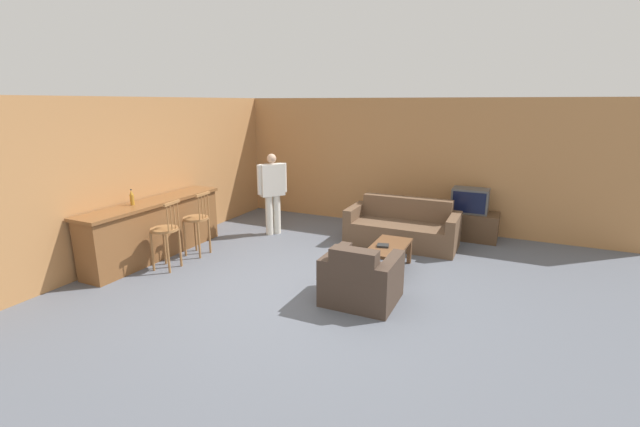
% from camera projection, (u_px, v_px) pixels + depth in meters
% --- Properties ---
extents(ground_plane, '(24.00, 24.00, 0.00)m').
position_uv_depth(ground_plane, '(305.00, 289.00, 5.95)').
color(ground_plane, '#565B66').
extents(wall_back, '(9.40, 0.08, 2.60)m').
position_uv_depth(wall_back, '(385.00, 162.00, 8.89)').
color(wall_back, '#B27A47').
rests_on(wall_back, ground_plane).
extents(wall_left, '(0.08, 8.73, 2.60)m').
position_uv_depth(wall_left, '(187.00, 168.00, 8.11)').
color(wall_left, '#B27A47').
rests_on(wall_left, ground_plane).
extents(bar_counter, '(0.55, 2.66, 0.95)m').
position_uv_depth(bar_counter, '(155.00, 229.00, 7.10)').
color(bar_counter, brown).
rests_on(bar_counter, ground_plane).
extents(bar_chair_near, '(0.46, 0.46, 1.08)m').
position_uv_depth(bar_chair_near, '(166.00, 234.00, 6.53)').
color(bar_chair_near, '#996638').
rests_on(bar_chair_near, ground_plane).
extents(bar_chair_mid, '(0.44, 0.44, 1.08)m').
position_uv_depth(bar_chair_mid, '(197.00, 222.00, 7.14)').
color(bar_chair_mid, '#996638').
rests_on(bar_chair_mid, ground_plane).
extents(couch_far, '(1.95, 0.88, 0.82)m').
position_uv_depth(couch_far, '(402.00, 229.00, 7.75)').
color(couch_far, brown).
rests_on(couch_far, ground_plane).
extents(armchair_near, '(0.91, 0.83, 0.80)m').
position_uv_depth(armchair_near, '(361.00, 280.00, 5.50)').
color(armchair_near, '#423328').
rests_on(armchair_near, ground_plane).
extents(coffee_table, '(0.51, 1.01, 0.41)m').
position_uv_depth(coffee_table, '(389.00, 250.00, 6.49)').
color(coffee_table, brown).
rests_on(coffee_table, ground_plane).
extents(tv_unit, '(1.08, 0.56, 0.51)m').
position_uv_depth(tv_unit, '(468.00, 225.00, 8.09)').
color(tv_unit, '#513823').
rests_on(tv_unit, ground_plane).
extents(tv, '(0.65, 0.41, 0.46)m').
position_uv_depth(tv, '(470.00, 200.00, 7.97)').
color(tv, '#4C4C4C').
rests_on(tv, tv_unit).
extents(bottle, '(0.06, 0.06, 0.25)m').
position_uv_depth(bottle, '(132.00, 198.00, 6.67)').
color(bottle, '#B27A23').
rests_on(bottle, bar_counter).
extents(book_on_table, '(0.20, 0.19, 0.03)m').
position_uv_depth(book_on_table, '(383.00, 246.00, 6.42)').
color(book_on_table, black).
rests_on(book_on_table, coffee_table).
extents(person_by_window, '(0.42, 0.50, 1.58)m').
position_uv_depth(person_by_window, '(272.00, 190.00, 8.20)').
color(person_by_window, silver).
rests_on(person_by_window, ground_plane).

